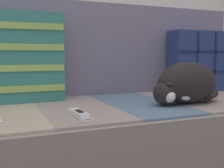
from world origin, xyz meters
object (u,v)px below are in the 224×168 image
at_px(couch, 105,141).
at_px(game_remote_near, 79,114).
at_px(sleeping_cat, 186,84).
at_px(throw_pillow_quilted, 199,61).
at_px(throw_pillow_striped, 17,57).

distance_m(couch, game_remote_near, 0.36).
bearing_deg(sleeping_cat, couch, 155.21).
distance_m(throw_pillow_quilted, throw_pillow_striped, 1.11).
xyz_separation_m(couch, sleeping_cat, (0.35, -0.16, 0.28)).
height_order(couch, throw_pillow_quilted, throw_pillow_quilted).
relative_size(throw_pillow_striped, sleeping_cat, 1.12).
bearing_deg(throw_pillow_striped, couch, -27.47).
xyz_separation_m(couch, throw_pillow_quilted, (0.73, 0.20, 0.38)).
relative_size(throw_pillow_striped, game_remote_near, 2.18).
bearing_deg(couch, throw_pillow_striped, 152.53).
bearing_deg(sleeping_cat, game_remote_near, -172.98).
distance_m(throw_pillow_quilted, sleeping_cat, 0.53).
distance_m(couch, throw_pillow_quilted, 0.84).
xyz_separation_m(couch, game_remote_near, (-0.19, -0.23, 0.20)).
bearing_deg(couch, sleeping_cat, -24.79).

